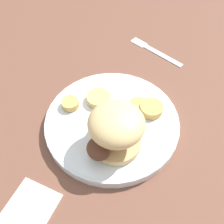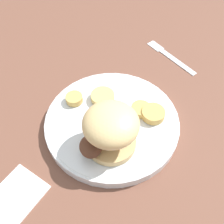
# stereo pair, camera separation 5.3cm
# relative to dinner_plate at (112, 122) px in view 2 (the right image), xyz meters

# --- Properties ---
(ground_plane) EXTENTS (4.00, 4.00, 0.00)m
(ground_plane) POSITION_rel_dinner_plate_xyz_m (0.00, 0.00, -0.01)
(ground_plane) COLOR brown
(dinner_plate) EXTENTS (0.29, 0.29, 0.02)m
(dinner_plate) POSITION_rel_dinner_plate_xyz_m (0.00, 0.00, 0.00)
(dinner_plate) COLOR white
(dinner_plate) RESTS_ON ground_plane
(sandwich) EXTENTS (0.11, 0.13, 0.10)m
(sandwich) POSITION_rel_dinner_plate_xyz_m (-0.04, 0.04, 0.06)
(sandwich) COLOR tan
(sandwich) RESTS_ON dinner_plate
(potato_round_0) EXTENTS (0.04, 0.04, 0.01)m
(potato_round_0) POSITION_rel_dinner_plate_xyz_m (-0.02, -0.06, 0.02)
(potato_round_0) COLOR tan
(potato_round_0) RESTS_ON dinner_plate
(potato_round_1) EXTENTS (0.04, 0.04, 0.01)m
(potato_round_1) POSITION_rel_dinner_plate_xyz_m (0.09, 0.03, 0.02)
(potato_round_1) COLOR tan
(potato_round_1) RESTS_ON dinner_plate
(potato_round_2) EXTENTS (0.05, 0.05, 0.02)m
(potato_round_2) POSITION_rel_dinner_plate_xyz_m (-0.05, -0.07, 0.02)
(potato_round_2) COLOR tan
(potato_round_2) RESTS_ON dinner_plate
(potato_round_3) EXTENTS (0.05, 0.05, 0.01)m
(potato_round_3) POSITION_rel_dinner_plate_xyz_m (0.06, -0.02, 0.02)
(potato_round_3) COLOR #DBB766
(potato_round_3) RESTS_ON dinner_plate
(fork) EXTENTS (0.17, 0.03, 0.00)m
(fork) POSITION_rel_dinner_plate_xyz_m (0.07, -0.27, -0.01)
(fork) COLOR silver
(fork) RESTS_ON ground_plane
(napkin) EXTENTS (0.11, 0.14, 0.01)m
(napkin) POSITION_rel_dinner_plate_xyz_m (-0.01, 0.25, -0.01)
(napkin) COLOR white
(napkin) RESTS_ON ground_plane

